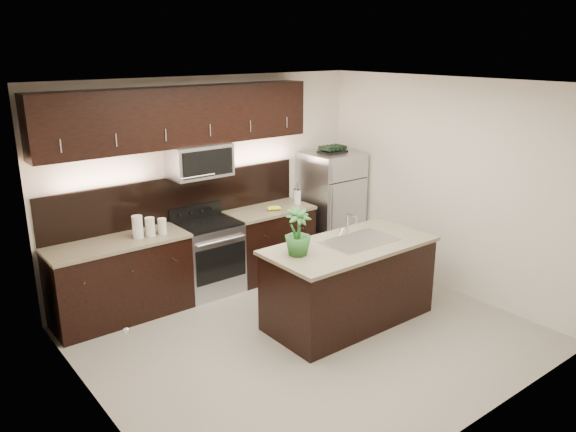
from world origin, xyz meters
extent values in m
plane|color=gray|center=(0.00, 0.00, 0.00)|extent=(4.50, 4.50, 0.00)
cube|color=beige|center=(0.00, 2.00, 1.35)|extent=(4.50, 0.02, 2.70)
cube|color=beige|center=(0.00, -2.00, 1.35)|extent=(4.50, 0.02, 2.70)
cube|color=beige|center=(-2.25, 0.00, 1.35)|extent=(0.02, 4.00, 2.70)
cube|color=beige|center=(2.25, 0.00, 1.35)|extent=(0.02, 4.00, 2.70)
cube|color=white|center=(0.00, 0.00, 2.70)|extent=(4.50, 4.00, 0.02)
cube|color=beige|center=(-2.23, -0.80, 1.01)|extent=(0.04, 0.80, 2.02)
sphere|color=silver|center=(-2.20, -0.48, 1.00)|extent=(0.06, 0.06, 0.06)
cube|color=black|center=(-2.24, 0.75, 1.65)|extent=(0.01, 0.32, 0.46)
cube|color=white|center=(-2.23, 0.75, 1.65)|extent=(0.00, 0.24, 0.36)
cube|color=black|center=(-1.42, 1.69, 0.45)|extent=(1.57, 0.62, 0.90)
cube|color=black|center=(0.71, 1.69, 0.45)|extent=(1.16, 0.62, 0.90)
cube|color=#B2B2B7|center=(-0.25, 1.69, 0.45)|extent=(0.76, 0.62, 0.90)
cube|color=black|center=(-0.25, 1.69, 0.92)|extent=(0.76, 0.60, 0.03)
cube|color=tan|center=(-1.42, 1.69, 0.92)|extent=(1.59, 0.65, 0.04)
cube|color=tan|center=(0.71, 1.69, 0.92)|extent=(1.18, 0.65, 0.04)
cube|color=black|center=(-0.46, 1.99, 1.22)|extent=(3.49, 0.02, 0.56)
cube|color=#B2B2B7|center=(-0.25, 1.80, 1.70)|extent=(0.76, 0.40, 0.40)
cube|color=black|center=(-0.46, 1.83, 2.25)|extent=(3.49, 0.33, 0.70)
cube|color=black|center=(0.60, 0.00, 0.45)|extent=(1.90, 0.90, 0.90)
cube|color=tan|center=(0.60, 0.00, 0.92)|extent=(1.96, 0.96, 0.04)
cube|color=silver|center=(0.75, 0.00, 0.95)|extent=(0.84, 0.50, 0.01)
cylinder|color=silver|center=(0.75, 0.21, 1.06)|extent=(0.03, 0.03, 0.24)
cylinder|color=silver|center=(0.75, 0.14, 1.21)|extent=(0.02, 0.14, 0.02)
cylinder|color=silver|center=(0.75, 0.07, 1.16)|extent=(0.02, 0.02, 0.10)
cube|color=#B2B2B7|center=(1.80, 1.63, 0.79)|extent=(0.77, 0.69, 1.59)
cube|color=black|center=(1.80, 1.63, 1.60)|extent=(0.39, 0.24, 0.03)
cylinder|color=black|center=(1.65, 1.63, 1.65)|extent=(0.07, 0.22, 0.07)
cylinder|color=black|center=(1.73, 1.63, 1.65)|extent=(0.07, 0.22, 0.07)
cylinder|color=black|center=(1.80, 1.63, 1.65)|extent=(0.07, 0.22, 0.07)
cylinder|color=black|center=(1.87, 1.63, 1.65)|extent=(0.07, 0.22, 0.07)
cylinder|color=black|center=(1.95, 1.63, 1.65)|extent=(0.07, 0.22, 0.07)
imported|color=#265D25|center=(-0.07, 0.10, 1.19)|extent=(0.31, 0.31, 0.51)
cylinder|color=silver|center=(-1.18, 1.64, 1.07)|extent=(0.12, 0.12, 0.26)
cylinder|color=beige|center=(-1.04, 1.62, 1.05)|extent=(0.11, 0.11, 0.22)
cylinder|color=beige|center=(-0.89, 1.60, 1.03)|extent=(0.10, 0.10, 0.19)
cylinder|color=silver|center=(1.17, 1.64, 1.04)|extent=(0.10, 0.10, 0.20)
cylinder|color=silver|center=(1.17, 1.64, 1.15)|extent=(0.10, 0.10, 0.02)
cylinder|color=silver|center=(1.17, 1.64, 1.20)|extent=(0.01, 0.01, 0.08)
ellipsoid|color=yellow|center=(0.67, 1.61, 0.97)|extent=(0.24, 0.21, 0.06)
camera|label=1|loc=(-3.57, -4.20, 3.06)|focal=35.00mm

